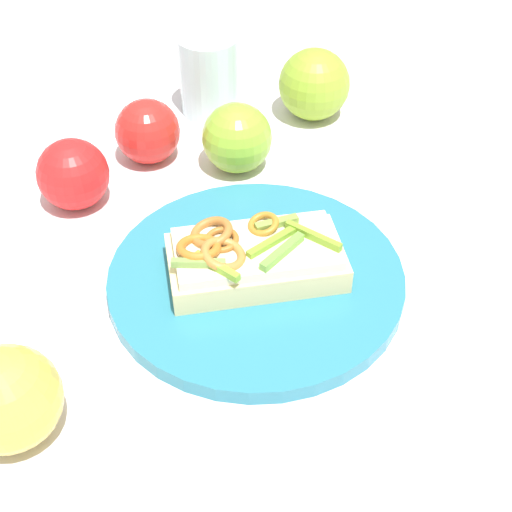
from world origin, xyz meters
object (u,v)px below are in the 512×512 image
plate (256,279)px  sandwich (252,257)px  apple_1 (73,174)px  apple_5 (148,131)px  apple_2 (237,138)px  drinking_glass (209,75)px  apple_0 (314,84)px  apple_3 (8,399)px

plate → sandwich: 0.03m
apple_1 → apple_5: size_ratio=1.03×
plate → apple_2: bearing=87.5°
sandwich → drinking_glass: size_ratio=1.65×
apple_5 → drinking_glass: size_ratio=0.75×
plate → apple_0: (0.11, 0.28, 0.03)m
apple_2 → apple_5: 0.10m
apple_2 → apple_0: bearing=41.6°
apple_1 → apple_2: (0.17, 0.04, 0.00)m
drinking_glass → plate: bearing=-88.5°
apple_1 → apple_3: bearing=-97.7°
apple_0 → apple_1: (-0.27, -0.13, -0.01)m
apple_5 → drinking_glass: drinking_glass is taller
apple_0 → apple_3: (-0.31, -0.40, -0.00)m
plate → sandwich: bearing=172.7°
plate → apple_0: 0.30m
plate → apple_5: size_ratio=3.78×
sandwich → apple_1: size_ratio=2.16×
plate → drinking_glass: (-0.01, 0.31, 0.04)m
apple_2 → drinking_glass: size_ratio=0.80×
sandwich → plate: bearing=-8.9°
apple_1 → drinking_glass: drinking_glass is taller
sandwich → apple_2: (0.01, 0.18, 0.00)m
plate → apple_1: size_ratio=3.68×
apple_1 → apple_5: 0.10m
sandwich → drinking_glass: drinking_glass is taller
apple_0 → apple_1: apple_0 is taller
apple_0 → apple_5: apple_0 is taller
apple_3 → apple_5: (0.11, 0.34, -0.00)m
apple_1 → drinking_glass: bearing=46.1°
apple_1 → apple_3: apple_3 is taller
apple_5 → sandwich: bearing=-69.1°
apple_0 → apple_2: size_ratio=1.11×
plate → apple_0: size_ratio=3.19×
plate → apple_3: bearing=-147.5°
apple_5 → apple_2: bearing=-18.4°
plate → sandwich: (-0.00, 0.00, 0.03)m
apple_3 → drinking_glass: 0.47m
apple_1 → apple_2: apple_2 is taller
apple_1 → apple_5: bearing=41.7°
apple_3 → apple_5: apple_3 is taller
apple_3 → apple_5: bearing=71.6°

